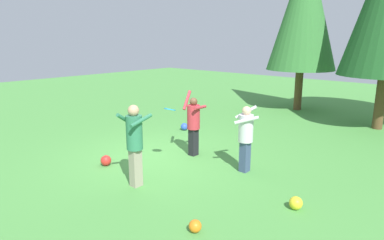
{
  "coord_description": "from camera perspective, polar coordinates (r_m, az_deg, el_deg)",
  "views": [
    {
      "loc": [
        6.44,
        -5.87,
        3.09
      ],
      "look_at": [
        0.78,
        0.45,
        1.05
      ],
      "focal_mm": 31.97,
      "sensor_mm": 36.0,
      "label": 1
    }
  ],
  "objects": [
    {
      "name": "person_bystander",
      "position": [
        8.03,
        8.95,
        -2.23
      ],
      "size": [
        0.71,
        0.7,
        1.58
      ],
      "rotation": [
        0.0,
        0.0,
        -2.53
      ],
      "color": "#38476B",
      "rests_on": "ground_plane"
    },
    {
      "name": "tree_center",
      "position": [
        15.62,
        18.24,
        17.31
      ],
      "size": [
        2.88,
        2.88,
        6.88
      ],
      "color": "brown",
      "rests_on": "ground_plane"
    },
    {
      "name": "ball_orange",
      "position": [
        5.82,
        0.52,
        -17.28
      ],
      "size": [
        0.21,
        0.21,
        0.21
      ],
      "primitive_type": "sphere",
      "color": "orange",
      "rests_on": "ground_plane"
    },
    {
      "name": "frisbee",
      "position": [
        8.02,
        -3.71,
        1.78
      ],
      "size": [
        0.29,
        0.28,
        0.1
      ],
      "color": "#2393D1"
    },
    {
      "name": "ball_yellow",
      "position": [
        6.77,
        16.94,
        -13.11
      ],
      "size": [
        0.25,
        0.25,
        0.25
      ],
      "primitive_type": "sphere",
      "color": "yellow",
      "rests_on": "ground_plane"
    },
    {
      "name": "ground_plane",
      "position": [
        9.24,
        -5.5,
        -6.08
      ],
      "size": [
        40.0,
        40.0,
        0.0
      ],
      "primitive_type": "plane",
      "color": "#4C9342"
    },
    {
      "name": "person_thrower",
      "position": [
        9.05,
        0.25,
        -0.24
      ],
      "size": [
        0.56,
        0.55,
        1.74
      ],
      "rotation": [
        0.0,
        0.0,
        -1.37
      ],
      "color": "black",
      "rests_on": "ground_plane"
    },
    {
      "name": "person_catcher",
      "position": [
        7.2,
        -9.56,
        -3.09
      ],
      "size": [
        0.56,
        0.65,
        1.77
      ],
      "rotation": [
        0.0,
        0.0,
        1.72
      ],
      "color": "gray",
      "rests_on": "ground_plane"
    },
    {
      "name": "ball_red",
      "position": [
        8.8,
        -14.16,
        -6.56
      ],
      "size": [
        0.26,
        0.26,
        0.26
      ],
      "primitive_type": "sphere",
      "color": "red",
      "rests_on": "ground_plane"
    },
    {
      "name": "ball_blue",
      "position": [
        11.74,
        -1.29,
        -1.12
      ],
      "size": [
        0.25,
        0.25,
        0.25
      ],
      "primitive_type": "sphere",
      "color": "blue",
      "rests_on": "ground_plane"
    }
  ]
}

